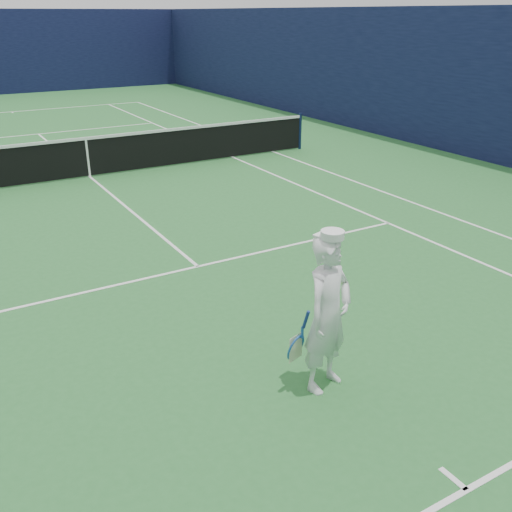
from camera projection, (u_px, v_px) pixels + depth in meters
The scene contains 5 objects.
ground at pixel (90, 177), 14.36m from camera, with size 80.00×80.00×0.00m, color #286A2F.
court_markings at pixel (90, 177), 14.36m from camera, with size 11.03×23.83×0.01m.
windscreen_fence at pixel (80, 95), 13.58m from camera, with size 20.12×36.12×4.00m.
tennis_net at pixel (87, 155), 14.14m from camera, with size 12.88×0.09×1.07m.
tennis_player at pixel (328, 314), 6.00m from camera, with size 0.85×0.60×1.83m.
Camera 1 is at (-3.47, -14.18, 3.81)m, focal length 40.00 mm.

